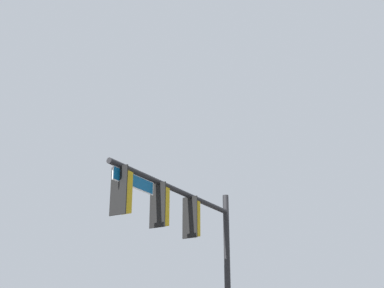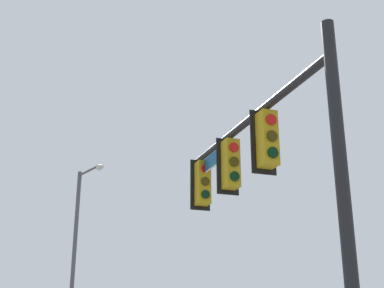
# 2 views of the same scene
# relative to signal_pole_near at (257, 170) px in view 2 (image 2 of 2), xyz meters

# --- Properties ---
(signal_pole_near) EXTENTS (6.43, 1.33, 6.66)m
(signal_pole_near) POSITION_rel_signal_pole_near_xyz_m (0.00, 0.00, 0.00)
(signal_pole_near) COLOR black
(signal_pole_near) RESTS_ON ground_plane
(street_lamp) EXTENTS (2.31, 0.49, 8.61)m
(street_lamp) POSITION_rel_signal_pole_near_xyz_m (14.32, -0.82, 0.04)
(street_lamp) COLOR #4C4C51
(street_lamp) RESTS_ON ground_plane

